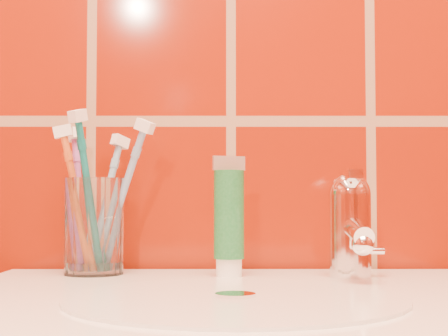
{
  "coord_description": "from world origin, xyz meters",
  "views": [
    {
      "loc": [
        -0.01,
        0.31,
        0.93
      ],
      "look_at": [
        -0.01,
        1.08,
        0.97
      ],
      "focal_mm": 55.0,
      "sensor_mm": 36.0,
      "label": 1
    }
  ],
  "objects": [
    {
      "name": "faucet",
      "position": [
        0.14,
        1.09,
        0.91
      ],
      "size": [
        0.05,
        0.11,
        0.12
      ],
      "color": "white",
      "rests_on": "pedestal_sink"
    },
    {
      "name": "toothbrush_1",
      "position": [
        -0.13,
        1.12,
        0.94
      ],
      "size": [
        0.14,
        0.13,
        0.19
      ],
      "primitive_type": null,
      "rotation": [
        0.37,
        0.0,
        1.09
      ],
      "color": "#6D92C2",
      "rests_on": "glass_tumbler"
    },
    {
      "name": "toothbrush_2",
      "position": [
        -0.17,
        1.1,
        0.94
      ],
      "size": [
        0.09,
        0.12,
        0.21
      ],
      "primitive_type": null,
      "rotation": [
        0.24,
        0.0,
        -0.47
      ],
      "color": "#0C676C",
      "rests_on": "glass_tumbler"
    },
    {
      "name": "glass_tumbler",
      "position": [
        -0.16,
        1.12,
        0.91
      ],
      "size": [
        0.08,
        0.08,
        0.11
      ],
      "primitive_type": "cylinder",
      "rotation": [
        0.0,
        0.0,
        0.1
      ],
      "color": "white",
      "rests_on": "pedestal_sink"
    },
    {
      "name": "toothbrush_4",
      "position": [
        -0.18,
        1.11,
        0.94
      ],
      "size": [
        0.07,
        0.07,
        0.18
      ],
      "primitive_type": null,
      "rotation": [
        0.22,
        0.0,
        -1.46
      ],
      "color": "#CA5D23",
      "rests_on": "glass_tumbler"
    },
    {
      "name": "toothbrush_0",
      "position": [
        -0.18,
        1.14,
        0.94
      ],
      "size": [
        0.1,
        0.11,
        0.19
      ],
      "primitive_type": null,
      "rotation": [
        0.25,
        0.0,
        -2.57
      ],
      "color": "#944DA5",
      "rests_on": "glass_tumbler"
    },
    {
      "name": "toothpaste_tube",
      "position": [
        -0.0,
        1.1,
        0.92
      ],
      "size": [
        0.04,
        0.04,
        0.14
      ],
      "rotation": [
        0.0,
        0.0,
        0.37
      ],
      "color": "white",
      "rests_on": "pedestal_sink"
    },
    {
      "name": "toothbrush_3",
      "position": [
        -0.16,
        1.15,
        0.93
      ],
      "size": [
        0.11,
        0.12,
        0.19
      ],
      "primitive_type": null,
      "rotation": [
        0.29,
        0.0,
        2.4
      ],
      "color": "#6F9DC5",
      "rests_on": "glass_tumbler"
    }
  ]
}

